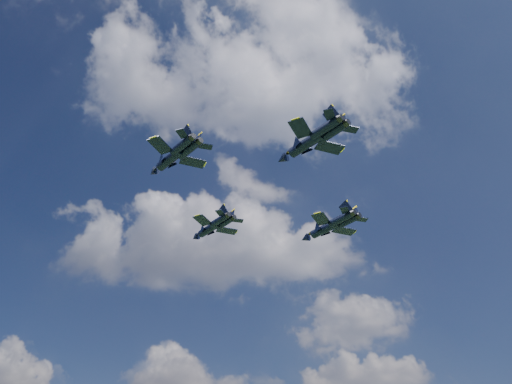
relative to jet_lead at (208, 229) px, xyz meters
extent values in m
cylinder|color=black|center=(0.38, -0.38, -0.08)|extent=(7.51, 7.51, 1.77)
cone|color=black|center=(-3.65, 3.66, -0.08)|extent=(2.99, 2.99, 1.67)
ellipsoid|color=brown|center=(-1.92, 1.92, 0.47)|extent=(2.67, 2.67, 0.81)
cube|color=black|center=(-0.74, -4.27, -0.08)|extent=(4.12, 5.16, 0.18)
cube|color=black|center=(4.27, 0.73, -0.08)|extent=(5.16, 4.12, 0.18)
cube|color=black|center=(3.64, -7.26, -0.08)|extent=(2.10, 2.69, 0.14)
cube|color=black|center=(7.26, -3.65, -0.08)|extent=(2.69, 2.10, 0.14)
cube|color=black|center=(4.13, -5.66, 1.30)|extent=(2.53, 1.74, 2.96)
cube|color=black|center=(5.66, -4.14, 1.30)|extent=(1.74, 2.53, 2.96)
cylinder|color=black|center=(-2.77, -29.22, -1.93)|extent=(7.57, 7.39, 1.76)
cone|color=black|center=(-6.86, -25.28, -1.93)|extent=(2.99, 2.97, 1.67)
ellipsoid|color=brown|center=(-5.10, -26.98, -1.39)|extent=(2.68, 2.64, 0.80)
cube|color=black|center=(-3.81, -33.12, -1.93)|extent=(4.05, 5.13, 0.18)
cube|color=black|center=(1.09, -28.05, -1.93)|extent=(5.15, 4.16, 0.18)
cube|color=black|center=(0.60, -36.02, -1.93)|extent=(2.06, 2.66, 0.14)
cube|color=black|center=(4.14, -32.36, -1.93)|extent=(2.69, 2.12, 0.14)
cube|color=black|center=(1.06, -34.42, -0.55)|extent=(2.55, 1.73, 2.95)
cube|color=black|center=(2.56, -32.87, -0.55)|extent=(1.73, 2.50, 2.95)
cylinder|color=black|center=(26.98, -0.89, -1.23)|extent=(8.45, 8.37, 1.98)
cone|color=black|center=(22.43, 3.59, -1.23)|extent=(3.35, 3.34, 1.87)
ellipsoid|color=brown|center=(24.39, 1.66, -0.63)|extent=(3.00, 2.98, 0.90)
cube|color=black|center=(25.77, -5.26, -1.23)|extent=(4.59, 5.78, 0.20)
cube|color=black|center=(31.33, 0.39, -1.23)|extent=(5.79, 4.64, 0.20)
cube|color=black|center=(30.70, -8.57, -1.23)|extent=(2.34, 3.00, 0.15)
cube|color=black|center=(34.72, -4.49, -1.23)|extent=(3.02, 2.37, 0.15)
cube|color=black|center=(31.23, -6.77, 0.31)|extent=(2.85, 1.94, 3.31)
cube|color=black|center=(32.93, -5.05, 0.31)|extent=(1.95, 2.82, 3.31)
cylinder|color=black|center=(22.09, -29.20, 0.42)|extent=(8.40, 8.26, 1.96)
cone|color=black|center=(17.56, -24.79, 0.42)|extent=(3.33, 3.31, 1.85)
ellipsoid|color=brown|center=(19.51, -26.69, 1.02)|extent=(2.98, 2.94, 0.89)
cube|color=black|center=(20.91, -33.54, 0.42)|extent=(4.53, 5.72, 0.20)
cube|color=black|center=(26.40, -27.91, 0.42)|extent=(5.74, 4.62, 0.20)
cube|color=black|center=(25.82, -36.79, 0.42)|extent=(2.30, 2.97, 0.15)
cube|color=black|center=(29.78, -32.73, 0.42)|extent=(2.99, 2.36, 0.15)
cube|color=black|center=(26.33, -35.01, 1.95)|extent=(2.83, 1.93, 3.28)
cube|color=black|center=(28.01, -33.29, 1.95)|extent=(1.93, 2.79, 3.28)
camera|label=1|loc=(17.03, -99.83, -58.11)|focal=35.00mm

